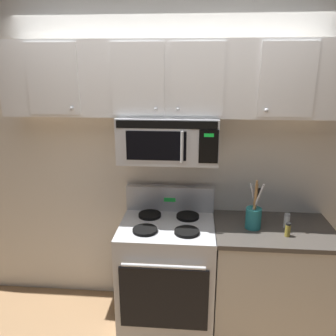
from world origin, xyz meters
name	(u,v)px	position (x,y,z in m)	size (l,w,h in m)	color
back_wall	(171,158)	(0.00, 0.79, 1.35)	(5.20, 0.10, 2.70)	silver
stove_range	(167,271)	(0.00, 0.42, 0.47)	(0.76, 0.69, 1.12)	#B7BABF
over_range_microwave	(168,138)	(0.00, 0.54, 1.58)	(0.76, 0.43, 0.35)	#B7BABF
upper_cabinets	(169,79)	(0.00, 0.57, 2.02)	(2.50, 0.36, 0.55)	silver
counter_segment	(269,277)	(0.84, 0.43, 0.45)	(0.93, 0.65, 0.90)	#BCB7AD
utensil_crock_teal	(254,215)	(0.67, 0.41, 1.01)	(0.12, 0.12, 0.40)	teal
salt_shaker	(287,221)	(0.94, 0.44, 0.96)	(0.05, 0.05, 0.11)	white
spice_jar	(288,230)	(0.91, 0.29, 0.95)	(0.04, 0.04, 0.11)	olive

